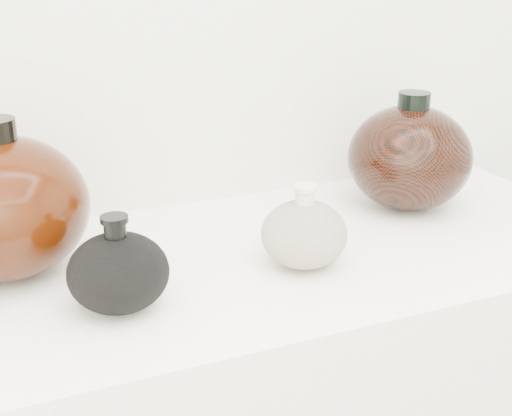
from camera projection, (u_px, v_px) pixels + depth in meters
name	position (u px, v px, depth m)	size (l,w,h in m)	color
black_gourd_vase	(118.00, 272.00, 0.91)	(0.16, 0.16, 0.13)	black
cream_gourd_vase	(304.00, 233.00, 1.03)	(0.13, 0.13, 0.12)	beige
left_round_pot	(4.00, 207.00, 0.99)	(0.26, 0.26, 0.23)	black
right_round_pot	(409.00, 157.00, 1.24)	(0.23, 0.23, 0.21)	black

